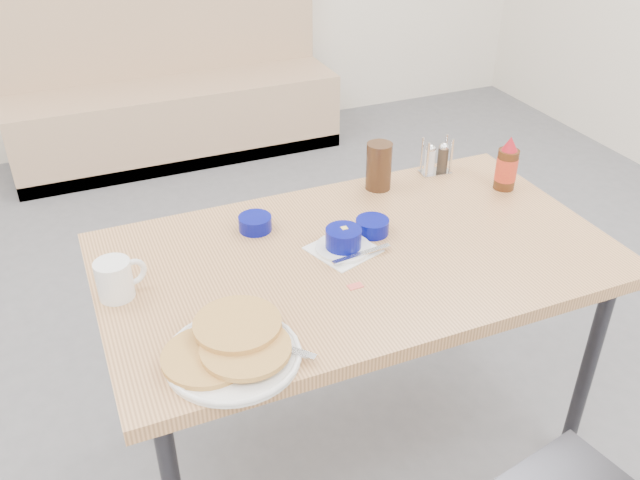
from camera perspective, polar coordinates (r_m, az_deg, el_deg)
name	(u,v)px	position (r m, az deg, el deg)	size (l,w,h in m)	color
booth_bench	(173,96)	(4.24, -12.32, 11.76)	(1.90, 0.56, 1.22)	tan
dining_table	(357,271)	(1.90, 3.15, -2.60)	(1.40, 0.80, 0.76)	tan
pancake_plate	(232,349)	(1.52, -7.45, -9.08)	(0.32, 0.31, 0.05)	white
coffee_mug	(116,278)	(1.74, -16.80, -3.12)	(0.13, 0.09, 0.10)	white
grits_setting	(344,241)	(1.85, 2.00, -0.10)	(0.22, 0.21, 0.07)	white
creamer_bowl	(255,223)	(1.96, -5.48, 1.41)	(0.10, 0.10, 0.04)	#050A72
butter_bowl	(372,226)	(1.94, 4.42, 1.15)	(0.10, 0.10, 0.04)	#050A72
amber_tumbler	(379,166)	(2.16, 4.98, 6.22)	(0.08, 0.08, 0.15)	#372011
condiment_caddy	(436,161)	(2.30, 9.75, 6.59)	(0.11, 0.07, 0.12)	silver
syrup_bottle	(507,166)	(2.23, 15.45, 6.00)	(0.07, 0.07, 0.18)	#47230F
sugar_wrapper	(355,286)	(1.73, 2.99, -3.90)	(0.04, 0.02, 0.00)	#E7584D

